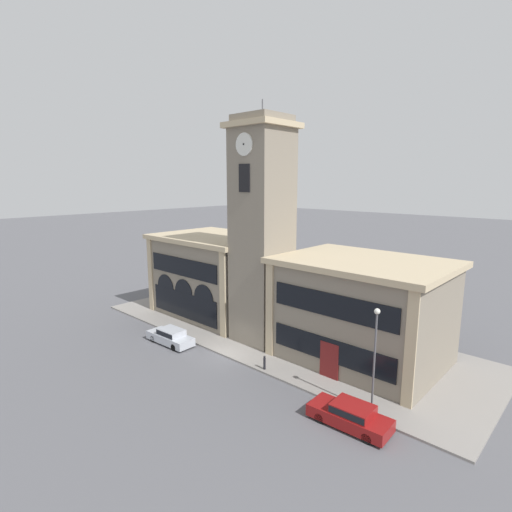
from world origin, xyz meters
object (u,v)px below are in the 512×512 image
object	(u,v)px
parked_car_near	(171,336)
bollard	(264,363)
parked_car_mid	(350,415)
street_lamp	(375,346)

from	to	relation	value
parked_car_near	bollard	size ratio (longest dim) A/B	4.46
parked_car_near	bollard	bearing A→B (deg)	-172.06
parked_car_mid	bollard	world-z (taller)	parked_car_mid
street_lamp	bollard	xyz separation A→B (m)	(-8.46, -0.32, -3.70)
parked_car_mid	street_lamp	bearing A→B (deg)	-100.62
parked_car_near	street_lamp	world-z (taller)	street_lamp
parked_car_mid	bollard	size ratio (longest dim) A/B	4.55
parked_car_mid	bollard	bearing A→B (deg)	-14.66
bollard	street_lamp	bearing A→B (deg)	2.17
parked_car_near	street_lamp	bearing A→B (deg)	-176.00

